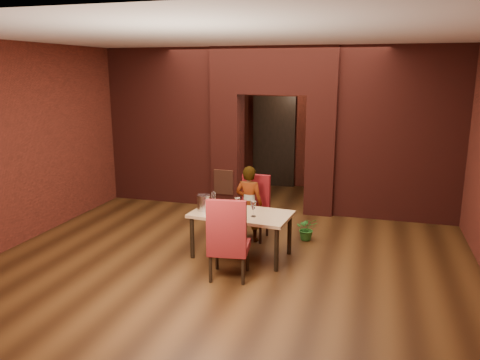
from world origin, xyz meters
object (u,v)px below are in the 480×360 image
(chair_near, at_px, (229,237))
(wine_bucket, at_px, (204,203))
(wine_glass_a, at_px, (238,205))
(potted_plant, at_px, (307,229))
(person_seated, at_px, (249,204))
(wine_glass_c, at_px, (253,209))
(chair_far, at_px, (252,208))
(dining_table, at_px, (241,234))
(water_bottle, at_px, (214,200))
(wine_glass_b, at_px, (239,207))

(chair_near, relative_size, wine_bucket, 4.72)
(wine_glass_a, height_order, potted_plant, wine_glass_a)
(person_seated, bearing_deg, wine_glass_c, 115.07)
(chair_far, distance_m, person_seated, 0.15)
(dining_table, height_order, chair_near, chair_near)
(wine_glass_a, height_order, wine_glass_c, wine_glass_c)
(wine_bucket, bearing_deg, water_bottle, 56.13)
(wine_glass_a, height_order, wine_bucket, wine_bucket)
(person_seated, height_order, wine_glass_b, person_seated)
(dining_table, distance_m, person_seated, 0.75)
(wine_glass_b, bearing_deg, wine_glass_a, 120.61)
(chair_far, xyz_separation_m, water_bottle, (-0.44, -0.68, 0.29))
(water_bottle, bearing_deg, chair_near, -58.58)
(dining_table, bearing_deg, potted_plant, 53.71)
(chair_near, xyz_separation_m, water_bottle, (-0.53, 0.86, 0.25))
(wine_glass_a, xyz_separation_m, wine_glass_b, (0.03, -0.05, -0.02))
(wine_glass_a, xyz_separation_m, potted_plant, (0.92, 0.93, -0.60))
(dining_table, height_order, wine_glass_c, wine_glass_c)
(wine_bucket, xyz_separation_m, water_bottle, (0.10, 0.15, 0.01))
(wine_glass_c, height_order, potted_plant, wine_glass_c)
(chair_near, bearing_deg, wine_bucket, -56.08)
(potted_plant, bearing_deg, chair_far, -168.66)
(wine_bucket, xyz_separation_m, potted_plant, (1.43, 1.01, -0.61))
(dining_table, relative_size, potted_plant, 3.74)
(person_seated, height_order, wine_glass_a, person_seated)
(wine_glass_b, bearing_deg, wine_glass_c, -23.37)
(wine_glass_a, relative_size, wine_glass_c, 0.94)
(wine_glass_c, xyz_separation_m, potted_plant, (0.64, 1.09, -0.60))
(dining_table, xyz_separation_m, chair_near, (0.05, -0.75, 0.23))
(wine_glass_c, xyz_separation_m, water_bottle, (-0.69, 0.23, 0.02))
(chair_near, distance_m, wine_bucket, 0.97)
(dining_table, relative_size, wine_glass_c, 6.36)
(wine_glass_b, bearing_deg, potted_plant, 47.80)
(chair_near, bearing_deg, potted_plant, -122.78)
(potted_plant, bearing_deg, wine_glass_c, -120.20)
(wine_glass_b, height_order, wine_bucket, wine_bucket)
(dining_table, height_order, water_bottle, water_bottle)
(wine_glass_c, distance_m, potted_plant, 1.40)
(person_seated, height_order, potted_plant, person_seated)
(dining_table, xyz_separation_m, wine_glass_b, (-0.04, -0.01, 0.43))
(wine_glass_a, relative_size, wine_bucket, 0.89)
(dining_table, height_order, potted_plant, dining_table)
(person_seated, distance_m, wine_bucket, 0.91)
(wine_bucket, distance_m, potted_plant, 1.86)
(chair_far, xyz_separation_m, wine_glass_a, (-0.03, -0.75, 0.26))
(chair_far, height_order, person_seated, person_seated)
(chair_near, xyz_separation_m, wine_bucket, (-0.63, 0.71, 0.23))
(dining_table, xyz_separation_m, chair_far, (-0.04, 0.79, 0.19))
(chair_far, xyz_separation_m, chair_near, (0.09, -1.54, 0.04))
(chair_far, relative_size, wine_glass_a, 4.88)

